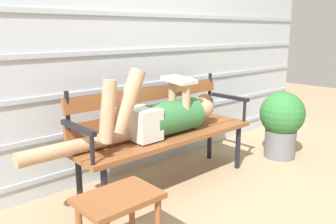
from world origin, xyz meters
name	(u,v)px	position (x,y,z in m)	size (l,w,h in m)	color
ground_plane	(173,187)	(0.00, 0.00, 0.00)	(12.00, 12.00, 0.00)	tan
house_siding	(129,33)	(0.00, 0.55, 1.22)	(5.23, 0.08, 2.44)	#B2BCC6
park_bench	(162,127)	(0.00, 0.13, 0.47)	(1.61, 0.45, 0.84)	brown
reclining_person	(159,116)	(-0.09, 0.06, 0.59)	(1.67, 0.26, 0.56)	#33703D
footstool	(119,209)	(-0.86, -0.50, 0.32)	(0.43, 0.30, 0.40)	brown
potted_plant	(282,121)	(1.26, -0.21, 0.37)	(0.43, 0.43, 0.66)	slate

